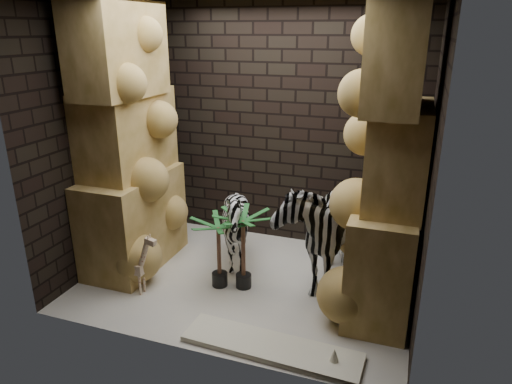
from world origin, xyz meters
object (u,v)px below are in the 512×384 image
at_px(palm_back, 219,253).
at_px(zebra_left, 236,231).
at_px(giraffe_toy, 133,261).
at_px(palm_front, 243,250).
at_px(surfboard, 271,347).
at_px(zebra_right, 320,218).

bearing_deg(palm_back, zebra_left, 84.44).
height_order(giraffe_toy, palm_front, palm_front).
distance_m(zebra_left, surfboard, 1.55).
bearing_deg(giraffe_toy, palm_front, 27.81).
bearing_deg(zebra_right, palm_front, -150.97).
height_order(palm_front, surfboard, palm_front).
bearing_deg(surfboard, palm_front, 126.01).
bearing_deg(zebra_left, surfboard, -35.20).
bearing_deg(surfboard, giraffe_toy, 167.93).
height_order(zebra_right, zebra_left, zebra_right).
bearing_deg(zebra_left, giraffe_toy, -114.44).
distance_m(zebra_right, zebra_left, 0.98).
xyz_separation_m(zebra_right, surfboard, (-0.12, -1.30, -0.73)).
relative_size(giraffe_toy, palm_back, 0.92).
relative_size(zebra_right, giraffe_toy, 2.09).
relative_size(zebra_left, palm_front, 1.21).
bearing_deg(giraffe_toy, zebra_right, 30.13).
xyz_separation_m(zebra_left, surfboard, (0.81, -1.24, -0.46)).
xyz_separation_m(palm_front, palm_back, (-0.26, -0.06, -0.05)).
bearing_deg(surfboard, zebra_left, 125.68).
distance_m(zebra_right, palm_back, 1.14).
height_order(zebra_right, palm_back, zebra_right).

